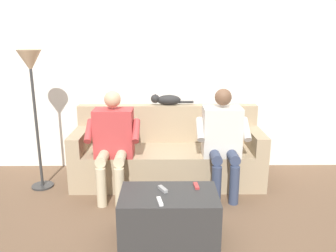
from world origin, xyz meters
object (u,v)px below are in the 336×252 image
Objects in this scene: couch at (168,156)px; person_left_seated at (222,136)px; floor_lamp at (31,76)px; cat_on_backrest at (166,100)px; remote_red at (196,186)px; remote_white at (160,201)px; coffee_table at (169,215)px; remote_gray at (163,189)px; person_right_seated at (113,138)px.

person_left_seated reaches higher than couch.
cat_on_backrest is at bearing -163.09° from floor_lamp.
person_left_seated is at bearing 176.34° from floor_lamp.
remote_red is 0.87× the size of remote_white.
coffee_table is at bearing 144.78° from floor_lamp.
coffee_table is 0.54× the size of floor_lamp.
person_right_seated is at bearing -174.38° from remote_gray.
person_right_seated is at bearing 45.53° from cat_on_backrest.
remote_white is at bearing -33.62° from remote_gray.
cat_on_backrest is (-0.56, -0.57, 0.30)m from person_right_seated.
coffee_table is at bearing 56.69° from person_left_seated.
couch is 0.67m from cat_on_backrest.
cat_on_backrest is at bearing -89.45° from coffee_table.
person_right_seated is 9.59× the size of remote_red.
couch is at bearing 149.68° from remote_gray.
remote_red is at bearing 65.64° from person_left_seated.
couch is 4.21× the size of cat_on_backrest.
cat_on_backrest is (0.01, -0.24, 0.63)m from couch.
remote_white is at bearing -53.23° from remote_red.
coffee_table is at bearing 142.86° from remote_white.
cat_on_backrest is 3.81× the size of remote_white.
couch is 1.41× the size of floor_lamp.
remote_white is at bearing 116.46° from person_right_seated.
couch reaches higher than remote_red.
person_left_seated reaches higher than remote_gray.
remote_gray is at bearing -50.90° from coffee_table.
coffee_table is 0.72× the size of person_left_seated.
floor_lamp reaches higher than person_left_seated.
person_left_seated is 9.77× the size of remote_red.
person_left_seated is 2.22× the size of cat_on_backrest.
person_left_seated is 0.74× the size of floor_lamp.
cat_on_backrest is 4.40× the size of remote_red.
floor_lamp is at bearing 16.91° from cat_on_backrest.
remote_gray is at bearing 145.53° from floor_lamp.
couch is 1.73m from floor_lamp.
remote_gray reaches higher than remote_white.
person_right_seated is (0.57, 0.33, 0.33)m from couch.
person_left_seated is at bearing -123.31° from coffee_table.
remote_gray is 0.30m from remote_red.
couch is 1.35m from remote_white.
remote_red is at bearing 120.75° from remote_white.
cat_on_backrest reaches higher than remote_white.
person_left_seated is 1.23m from remote_white.
coffee_table is at bearing -66.68° from remote_red.
floor_lamp is (1.42, -1.00, 1.05)m from coffee_table.
couch is at bearing 165.55° from remote_white.
cat_on_backrest is at bearing -43.33° from person_left_seated.
remote_red is (-0.81, 0.73, -0.21)m from person_right_seated.
remote_red is (-0.24, -0.13, 0.21)m from coffee_table.
remote_white is (-0.50, 1.01, -0.21)m from person_right_seated.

